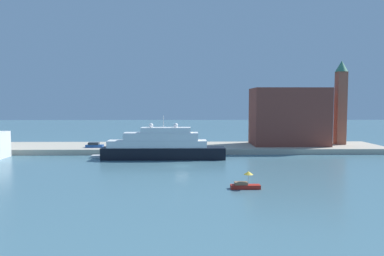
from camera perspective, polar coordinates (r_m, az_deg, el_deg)
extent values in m
plane|color=slate|center=(75.87, -1.61, -6.08)|extent=(400.00, 400.00, 0.00)
cube|color=#B7AD99|center=(100.57, -1.44, -3.16)|extent=(110.00, 18.18, 1.41)
cube|color=black|center=(85.16, -4.55, -4.02)|extent=(29.00, 4.59, 2.80)
cube|color=white|center=(84.98, -5.53, -2.53)|extent=(23.20, 4.23, 1.66)
cube|color=white|center=(84.73, -4.95, -1.35)|extent=(17.40, 3.86, 1.85)
cube|color=white|center=(84.52, -4.18, -0.32)|extent=(11.60, 3.49, 1.22)
cylinder|color=silver|center=(84.43, -4.58, 1.03)|extent=(0.16, 0.16, 2.77)
sphere|color=white|center=(84.35, -2.61, 0.44)|extent=(1.01, 1.01, 1.01)
sphere|color=white|center=(84.71, -6.53, 0.43)|extent=(1.01, 1.01, 1.01)
cube|color=#B22319|center=(56.93, 8.49, -9.23)|extent=(4.61, 1.32, 0.63)
cube|color=#8C6647|center=(56.70, 7.80, -8.72)|extent=(2.03, 1.06, 0.46)
cylinder|color=#B2B2B2|center=(56.76, 8.96, -8.12)|extent=(0.06, 0.06, 1.61)
cone|color=gold|center=(56.55, 8.98, -7.07)|extent=(1.46, 1.46, 0.51)
cube|color=silver|center=(89.95, -14.43, -4.40)|extent=(4.02, 1.90, 0.62)
cube|color=brown|center=(104.58, 15.12, 1.76)|extent=(20.59, 11.71, 15.97)
cube|color=#93513D|center=(110.61, 22.56, 2.92)|extent=(2.71, 2.71, 20.63)
cone|color=#387A5B|center=(111.07, 22.73, 9.06)|extent=(3.53, 3.53, 3.14)
cube|color=#1E4C99|center=(99.02, -15.23, -2.80)|extent=(4.59, 1.82, 0.70)
cube|color=#262D33|center=(99.00, -15.37, -2.41)|extent=(2.75, 1.64, 0.65)
cylinder|color=maroon|center=(100.53, -13.24, -2.47)|extent=(0.36, 0.36, 1.36)
sphere|color=tan|center=(100.44, -13.25, -2.02)|extent=(0.24, 0.24, 0.24)
cylinder|color=black|center=(93.21, -2.07, -3.06)|extent=(0.53, 0.53, 0.75)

